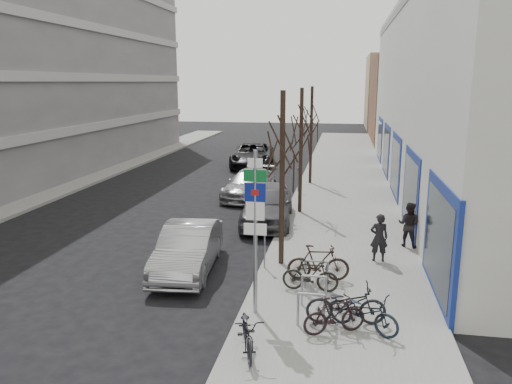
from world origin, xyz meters
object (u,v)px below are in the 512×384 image
at_px(tree_mid, 301,121).
at_px(bike_far_curb, 346,301).
at_px(lane_car, 252,155).
at_px(bike_near_left, 247,328).
at_px(parked_car_back, 250,184).
at_px(parked_car_mid, 267,204).
at_px(pedestrian_far, 409,224).
at_px(bike_mid_curb, 364,309).
at_px(bike_mid_inner, 310,275).
at_px(bike_far_inner, 318,262).
at_px(pedestrian_near, 379,238).
at_px(meter_mid, 286,202).
at_px(highway_sign_pole, 255,223).
at_px(meter_front, 265,244).
at_px(tree_near, 283,138).
at_px(tree_far, 312,112).
at_px(parked_car_front, 188,248).
at_px(bike_near_right, 334,315).
at_px(bike_rack, 314,287).
at_px(meter_back, 298,177).

xyz_separation_m(tree_mid, bike_far_curb, (2.00, -10.23, -3.38)).
bearing_deg(bike_far_curb, lane_car, 8.95).
distance_m(bike_near_left, parked_car_back, 14.99).
distance_m(parked_car_mid, pedestrian_far, 5.87).
bearing_deg(bike_mid_curb, bike_far_curb, 84.33).
relative_size(bike_mid_inner, parked_car_mid, 0.32).
relative_size(bike_near_left, bike_far_inner, 0.95).
relative_size(bike_near_left, pedestrian_near, 1.10).
bearing_deg(bike_far_inner, meter_mid, 8.52).
height_order(bike_mid_inner, bike_far_curb, bike_far_curb).
relative_size(highway_sign_pole, meter_front, 3.31).
height_order(highway_sign_pole, tree_near, tree_near).
height_order(parked_car_mid, lane_car, parked_car_mid).
bearing_deg(parked_car_back, tree_mid, -39.31).
bearing_deg(tree_near, tree_far, 90.00).
height_order(meter_front, parked_car_back, meter_front).
xyz_separation_m(parked_car_front, parked_car_mid, (1.60, 5.65, 0.11)).
distance_m(bike_far_curb, lane_car, 23.29).
xyz_separation_m(tree_near, tree_far, (0.00, 13.00, 0.00)).
bearing_deg(pedestrian_far, highway_sign_pole, 77.59).
bearing_deg(parked_car_mid, bike_near_right, -76.54).
height_order(bike_mid_curb, parked_car_mid, parked_car_mid).
distance_m(bike_near_left, parked_car_mid, 10.29).
bearing_deg(pedestrian_near, tree_far, -80.78).
bearing_deg(bike_near_right, tree_far, -18.54).
bearing_deg(parked_car_back, highway_sign_pole, -71.88).
relative_size(bike_rack, parked_car_front, 0.51).
bearing_deg(parked_car_back, bike_near_right, -64.84).
height_order(highway_sign_pole, pedestrian_far, highway_sign_pole).
bearing_deg(bike_far_curb, bike_near_left, 121.28).
height_order(bike_far_inner, parked_car_mid, parked_car_mid).
distance_m(bike_near_right, bike_mid_inner, 2.37).
bearing_deg(parked_car_mid, meter_back, 77.97).
height_order(meter_back, bike_near_left, meter_back).
height_order(highway_sign_pole, bike_far_curb, highway_sign_pole).
bearing_deg(pedestrian_near, bike_near_left, 58.65).
relative_size(highway_sign_pole, tree_near, 0.76).
bearing_deg(tree_near, bike_far_inner, -44.71).
xyz_separation_m(highway_sign_pole, bike_mid_curb, (2.60, -0.48, -1.78)).
height_order(tree_near, bike_near_right, tree_near).
distance_m(tree_near, parked_car_front, 4.46).
xyz_separation_m(parked_car_back, pedestrian_near, (5.82, -8.66, 0.24)).
height_order(bike_rack, bike_far_curb, bike_far_curb).
height_order(bike_rack, bike_near_left, bike_near_left).
bearing_deg(bike_near_left, bike_mid_inner, 55.63).
height_order(meter_mid, bike_near_left, meter_mid).
height_order(tree_near, parked_car_front, tree_near).
xyz_separation_m(meter_front, bike_near_right, (2.20, -3.75, -0.31)).
xyz_separation_m(bike_near_left, pedestrian_near, (3.06, 6.08, 0.26)).
relative_size(tree_near, parked_car_mid, 1.12).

